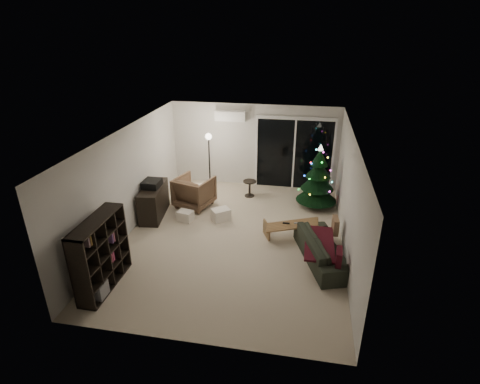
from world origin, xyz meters
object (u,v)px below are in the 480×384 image
object	(u,v)px
bookshelf	(92,253)
christmas_tree	(318,177)
armchair	(194,192)
sofa	(324,249)
coffee_table	(292,232)
media_cabinet	(154,201)

from	to	relation	value
bookshelf	christmas_tree	size ratio (longest dim) A/B	0.81
armchair	christmas_tree	world-z (taller)	christmas_tree
bookshelf	sofa	xyz separation A→B (m)	(4.30, 1.60, -0.43)
armchair	christmas_tree	size ratio (longest dim) A/B	0.53
christmas_tree	bookshelf	bearing A→B (deg)	-134.87
coffee_table	armchair	bearing A→B (deg)	130.52
media_cabinet	bookshelf	bearing A→B (deg)	-97.45
armchair	sofa	xyz separation A→B (m)	(3.43, -2.03, -0.14)
bookshelf	armchair	distance (m)	3.74
christmas_tree	coffee_table	bearing A→B (deg)	-106.60
media_cabinet	coffee_table	size ratio (longest dim) A/B	1.04
armchair	sofa	distance (m)	3.98
media_cabinet	armchair	xyz separation A→B (m)	(0.87, 0.74, 0.01)
armchair	sofa	bearing A→B (deg)	166.39
media_cabinet	sofa	distance (m)	4.49
media_cabinet	armchair	bearing A→B (deg)	32.93
armchair	coffee_table	size ratio (longest dim) A/B	0.74
bookshelf	coffee_table	world-z (taller)	bookshelf
coffee_table	christmas_tree	world-z (taller)	christmas_tree
bookshelf	media_cabinet	xyz separation A→B (m)	(0.00, 2.89, -0.30)
sofa	coffee_table	distance (m)	1.01
sofa	media_cabinet	bearing A→B (deg)	54.88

